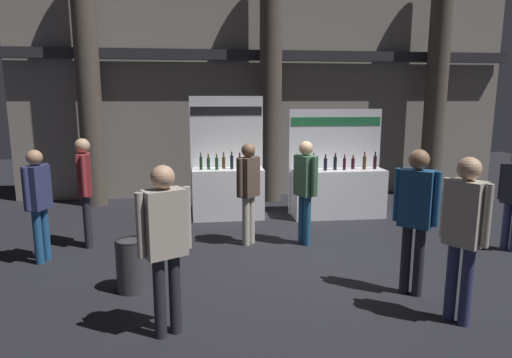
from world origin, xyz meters
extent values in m
plane|color=black|center=(0.00, 0.00, 0.00)|extent=(24.49, 24.49, 0.00)
cube|color=gray|center=(0.00, 4.49, 3.15)|extent=(12.25, 0.25, 6.30)
cube|color=#2D2D33|center=(0.00, 4.19, 3.46)|extent=(12.25, 0.20, 0.24)
cylinder|color=#51473D|center=(-4.12, 3.80, 2.93)|extent=(0.52, 0.52, 5.86)
cylinder|color=#51473D|center=(0.00, 3.80, 2.93)|extent=(0.52, 0.52, 5.86)
cylinder|color=#51473D|center=(4.12, 3.80, 2.93)|extent=(0.52, 0.52, 5.86)
cube|color=white|center=(-1.11, 2.28, 0.52)|extent=(1.45, 0.60, 1.03)
cube|color=white|center=(-1.11, 2.62, 1.25)|extent=(1.52, 0.04, 2.50)
cube|color=black|center=(-1.11, 2.59, 2.19)|extent=(1.48, 0.01, 0.18)
cylinder|color=#19381E|center=(-1.65, 2.24, 1.16)|extent=(0.06, 0.06, 0.26)
cylinder|color=#19381E|center=(-1.65, 2.24, 1.32)|extent=(0.03, 0.03, 0.06)
cylinder|color=black|center=(-1.65, 2.24, 1.37)|extent=(0.03, 0.03, 0.02)
cylinder|color=#19381E|center=(-1.50, 2.26, 1.15)|extent=(0.06, 0.06, 0.24)
cylinder|color=#19381E|center=(-1.50, 2.26, 1.31)|extent=(0.03, 0.03, 0.08)
cylinder|color=gold|center=(-1.50, 2.26, 1.35)|extent=(0.03, 0.03, 0.02)
cylinder|color=#19381E|center=(-1.34, 2.19, 1.15)|extent=(0.06, 0.06, 0.24)
cylinder|color=#19381E|center=(-1.34, 2.19, 1.31)|extent=(0.03, 0.03, 0.07)
cylinder|color=gold|center=(-1.34, 2.19, 1.36)|extent=(0.03, 0.03, 0.02)
cylinder|color=#472D14|center=(-1.19, 2.34, 1.15)|extent=(0.07, 0.07, 0.23)
cylinder|color=#472D14|center=(-1.19, 2.34, 1.30)|extent=(0.03, 0.03, 0.08)
cylinder|color=black|center=(-1.19, 2.34, 1.35)|extent=(0.03, 0.03, 0.02)
cylinder|color=black|center=(-1.03, 2.26, 1.17)|extent=(0.07, 0.07, 0.28)
cylinder|color=black|center=(-1.03, 2.26, 1.34)|extent=(0.03, 0.03, 0.08)
cylinder|color=gold|center=(-1.03, 2.26, 1.39)|extent=(0.03, 0.03, 0.02)
cylinder|color=black|center=(-0.86, 2.31, 1.15)|extent=(0.07, 0.07, 0.24)
cylinder|color=black|center=(-0.86, 2.31, 1.30)|extent=(0.03, 0.03, 0.07)
cylinder|color=red|center=(-0.86, 2.31, 1.35)|extent=(0.03, 0.03, 0.02)
cylinder|color=#19381E|center=(-0.71, 2.22, 1.17)|extent=(0.06, 0.06, 0.27)
cylinder|color=#19381E|center=(-0.71, 2.22, 1.33)|extent=(0.03, 0.03, 0.06)
cylinder|color=red|center=(-0.71, 2.22, 1.37)|extent=(0.03, 0.03, 0.02)
cylinder|color=#19381E|center=(-0.57, 2.35, 1.16)|extent=(0.06, 0.06, 0.25)
cylinder|color=#19381E|center=(-0.57, 2.35, 1.32)|extent=(0.03, 0.03, 0.08)
cylinder|color=gold|center=(-0.57, 2.35, 1.37)|extent=(0.03, 0.03, 0.02)
cube|color=white|center=(1.18, 2.10, 0.50)|extent=(1.89, 0.60, 1.00)
cube|color=white|center=(1.18, 2.44, 1.11)|extent=(1.98, 0.04, 2.23)
cube|color=#1E6638|center=(1.18, 2.42, 1.97)|extent=(1.93, 0.01, 0.18)
cylinder|color=#19381E|center=(0.44, 2.04, 1.12)|extent=(0.07, 0.07, 0.25)
cylinder|color=#19381E|center=(0.44, 2.04, 1.29)|extent=(0.03, 0.03, 0.08)
cylinder|color=gold|center=(0.44, 2.04, 1.34)|extent=(0.03, 0.03, 0.02)
cylinder|color=black|center=(0.65, 2.14, 1.13)|extent=(0.07, 0.07, 0.27)
cylinder|color=black|center=(0.65, 2.14, 1.30)|extent=(0.03, 0.03, 0.06)
cylinder|color=black|center=(0.65, 2.14, 1.34)|extent=(0.03, 0.03, 0.02)
cylinder|color=black|center=(0.87, 2.04, 1.12)|extent=(0.07, 0.07, 0.25)
cylinder|color=black|center=(0.87, 2.04, 1.28)|extent=(0.03, 0.03, 0.07)
cylinder|color=red|center=(0.87, 2.04, 1.32)|extent=(0.03, 0.03, 0.02)
cylinder|color=black|center=(1.09, 2.09, 1.13)|extent=(0.07, 0.07, 0.27)
cylinder|color=black|center=(1.09, 2.09, 1.30)|extent=(0.03, 0.03, 0.06)
cylinder|color=red|center=(1.09, 2.09, 1.34)|extent=(0.03, 0.03, 0.02)
cylinder|color=black|center=(1.27, 2.07, 1.12)|extent=(0.06, 0.06, 0.24)
cylinder|color=black|center=(1.27, 2.07, 1.27)|extent=(0.03, 0.03, 0.07)
cylinder|color=gold|center=(1.27, 2.07, 1.32)|extent=(0.03, 0.03, 0.02)
cylinder|color=black|center=(1.49, 2.17, 1.11)|extent=(0.07, 0.07, 0.22)
cylinder|color=black|center=(1.49, 2.17, 1.25)|extent=(0.03, 0.03, 0.06)
cylinder|color=gold|center=(1.49, 2.17, 1.29)|extent=(0.03, 0.03, 0.02)
cylinder|color=#472D14|center=(1.71, 2.08, 1.13)|extent=(0.07, 0.07, 0.27)
cylinder|color=#472D14|center=(1.71, 2.08, 1.31)|extent=(0.03, 0.03, 0.08)
cylinder|color=red|center=(1.71, 2.08, 1.36)|extent=(0.03, 0.03, 0.02)
cylinder|color=black|center=(1.94, 2.10, 1.13)|extent=(0.07, 0.07, 0.27)
cylinder|color=black|center=(1.94, 2.10, 1.30)|extent=(0.03, 0.03, 0.07)
cylinder|color=black|center=(1.94, 2.10, 1.35)|extent=(0.03, 0.03, 0.02)
cylinder|color=#38383D|center=(-2.54, -1.07, 0.33)|extent=(0.39, 0.39, 0.66)
torus|color=black|center=(-2.54, -1.07, 0.67)|extent=(0.38, 0.38, 0.02)
cylinder|color=navy|center=(-4.07, 0.05, 0.41)|extent=(0.12, 0.12, 0.82)
cylinder|color=navy|center=(-4.01, 0.20, 0.41)|extent=(0.12, 0.12, 0.82)
cube|color=navy|center=(-4.04, 0.12, 1.15)|extent=(0.33, 0.40, 0.65)
sphere|color=tan|center=(-4.04, 0.12, 1.60)|extent=(0.23, 0.23, 0.23)
cylinder|color=navy|center=(-4.11, -0.08, 1.17)|extent=(0.08, 0.08, 0.62)
cylinder|color=navy|center=(-3.97, 0.33, 1.17)|extent=(0.08, 0.08, 0.62)
cylinder|color=#23232D|center=(-2.07, -2.25, 0.43)|extent=(0.12, 0.12, 0.87)
cylinder|color=#23232D|center=(-1.92, -2.18, 0.43)|extent=(0.12, 0.12, 0.87)
cube|color=#ADA393|center=(-1.99, -2.21, 1.21)|extent=(0.47, 0.40, 0.69)
sphere|color=tan|center=(-1.99, -2.21, 1.68)|extent=(0.24, 0.24, 0.24)
cylinder|color=#ADA393|center=(-2.22, -2.33, 1.23)|extent=(0.08, 0.08, 0.65)
cylinder|color=#ADA393|center=(-1.77, -2.10, 1.23)|extent=(0.08, 0.08, 0.65)
cylinder|color=#ADA393|center=(-0.81, 0.62, 0.42)|extent=(0.12, 0.12, 0.83)
cylinder|color=#ADA393|center=(-0.91, 0.52, 0.42)|extent=(0.12, 0.12, 0.83)
cube|color=#47382D|center=(-0.86, 0.57, 1.16)|extent=(0.41, 0.41, 0.66)
sphere|color=brown|center=(-0.86, 0.57, 1.61)|extent=(0.23, 0.23, 0.23)
cylinder|color=#47382D|center=(-0.71, 0.73, 1.18)|extent=(0.08, 0.08, 0.62)
cylinder|color=#47382D|center=(-1.01, 0.41, 1.18)|extent=(0.08, 0.08, 0.62)
cylinder|color=navy|center=(1.10, -2.26, 0.44)|extent=(0.12, 0.12, 0.89)
cylinder|color=navy|center=(1.19, -2.40, 0.44)|extent=(0.12, 0.12, 0.89)
cube|color=#ADA393|center=(1.15, -2.33, 1.24)|extent=(0.39, 0.43, 0.70)
sphere|color=tan|center=(1.15, -2.33, 1.72)|extent=(0.24, 0.24, 0.24)
cylinder|color=#ADA393|center=(1.03, -2.14, 1.26)|extent=(0.08, 0.08, 0.67)
cylinder|color=#ADA393|center=(1.27, -2.51, 1.26)|extent=(0.08, 0.08, 0.67)
cylinder|color=#23232D|center=(0.92, -1.54, 0.44)|extent=(0.12, 0.12, 0.89)
cylinder|color=#23232D|center=(1.04, -1.64, 0.44)|extent=(0.12, 0.12, 0.89)
cube|color=navy|center=(0.98, -1.59, 1.24)|extent=(0.44, 0.43, 0.70)
sphere|color=#8C6647|center=(0.98, -1.59, 1.72)|extent=(0.24, 0.24, 0.24)
cylinder|color=navy|center=(0.80, -1.44, 1.26)|extent=(0.08, 0.08, 0.67)
cylinder|color=navy|center=(1.15, -1.75, 1.26)|extent=(0.08, 0.08, 0.67)
cylinder|color=navy|center=(0.11, 0.39, 0.42)|extent=(0.12, 0.12, 0.85)
cylinder|color=navy|center=(0.05, 0.52, 0.42)|extent=(0.12, 0.12, 0.85)
cube|color=#33563D|center=(0.08, 0.46, 1.18)|extent=(0.36, 0.42, 0.67)
sphere|color=tan|center=(0.08, 0.46, 1.64)|extent=(0.23, 0.23, 0.23)
cylinder|color=#33563D|center=(0.17, 0.26, 1.20)|extent=(0.08, 0.08, 0.64)
cylinder|color=#33563D|center=(-0.01, 0.66, 1.20)|extent=(0.08, 0.08, 0.64)
cylinder|color=#23232D|center=(-3.52, 0.69, 0.44)|extent=(0.12, 0.12, 0.87)
cylinder|color=#23232D|center=(-3.55, 0.86, 0.44)|extent=(0.12, 0.12, 0.87)
cube|color=maroon|center=(-3.53, 0.77, 1.22)|extent=(0.28, 0.41, 0.69)
sphere|color=tan|center=(-3.53, 0.77, 1.69)|extent=(0.24, 0.24, 0.24)
cylinder|color=maroon|center=(-3.49, 0.55, 1.24)|extent=(0.08, 0.08, 0.66)
cylinder|color=maroon|center=(-3.58, 1.00, 1.24)|extent=(0.08, 0.08, 0.66)
cylinder|color=navy|center=(3.29, -0.19, 0.39)|extent=(0.12, 0.12, 0.78)
cylinder|color=#23232D|center=(3.22, -0.06, 1.11)|extent=(0.08, 0.08, 0.59)
camera|label=1|loc=(-1.58, -6.49, 2.43)|focal=30.52mm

